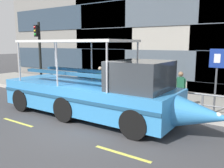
{
  "coord_description": "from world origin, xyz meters",
  "views": [
    {
      "loc": [
        5.68,
        -6.32,
        3.05
      ],
      "look_at": [
        -0.09,
        2.19,
        1.3
      ],
      "focal_mm": 38.33,
      "sensor_mm": 36.0,
      "label": 1
    }
  ],
  "objects_px": {
    "traffic_light_pole": "(39,49)",
    "pedestrian_mid_left": "(139,81)",
    "parking_sign": "(217,70)",
    "pedestrian_mid_right": "(100,77)",
    "duck_tour_boat": "(97,93)",
    "leaned_bicycle": "(54,83)",
    "pedestrian_near_bow": "(180,86)"
  },
  "relations": [
    {
      "from": "parking_sign",
      "to": "leaned_bicycle",
      "type": "relative_size",
      "value": 1.52
    },
    {
      "from": "leaned_bicycle",
      "to": "pedestrian_mid_left",
      "type": "xyz_separation_m",
      "value": [
        5.61,
        0.87,
        0.53
      ]
    },
    {
      "from": "leaned_bicycle",
      "to": "pedestrian_near_bow",
      "type": "height_order",
      "value": "pedestrian_near_bow"
    },
    {
      "from": "pedestrian_mid_right",
      "to": "duck_tour_boat",
      "type": "bearing_deg",
      "value": -54.82
    },
    {
      "from": "duck_tour_boat",
      "to": "pedestrian_mid_left",
      "type": "xyz_separation_m",
      "value": [
        0.07,
        3.58,
        0.03
      ]
    },
    {
      "from": "leaned_bicycle",
      "to": "pedestrian_mid_right",
      "type": "xyz_separation_m",
      "value": [
        3.18,
        0.65,
        0.56
      ]
    },
    {
      "from": "parking_sign",
      "to": "pedestrian_mid_left",
      "type": "height_order",
      "value": "parking_sign"
    },
    {
      "from": "parking_sign",
      "to": "pedestrian_mid_left",
      "type": "xyz_separation_m",
      "value": [
        -3.91,
        0.77,
        -0.89
      ]
    },
    {
      "from": "leaned_bicycle",
      "to": "traffic_light_pole",
      "type": "bearing_deg",
      "value": -169.87
    },
    {
      "from": "leaned_bicycle",
      "to": "pedestrian_mid_left",
      "type": "distance_m",
      "value": 5.7
    },
    {
      "from": "pedestrian_mid_right",
      "to": "parking_sign",
      "type": "bearing_deg",
      "value": -4.94
    },
    {
      "from": "traffic_light_pole",
      "to": "duck_tour_boat",
      "type": "bearing_deg",
      "value": -20.91
    },
    {
      "from": "parking_sign",
      "to": "duck_tour_boat",
      "type": "bearing_deg",
      "value": -144.79
    },
    {
      "from": "duck_tour_boat",
      "to": "leaned_bicycle",
      "type": "bearing_deg",
      "value": 153.99
    },
    {
      "from": "parking_sign",
      "to": "pedestrian_mid_left",
      "type": "bearing_deg",
      "value": 168.8
    },
    {
      "from": "traffic_light_pole",
      "to": "pedestrian_mid_right",
      "type": "relative_size",
      "value": 2.7
    },
    {
      "from": "traffic_light_pole",
      "to": "leaned_bicycle",
      "type": "bearing_deg",
      "value": 10.13
    },
    {
      "from": "traffic_light_pole",
      "to": "duck_tour_boat",
      "type": "distance_m",
      "value": 7.24
    },
    {
      "from": "parking_sign",
      "to": "pedestrian_mid_right",
      "type": "relative_size",
      "value": 1.71
    },
    {
      "from": "leaned_bicycle",
      "to": "pedestrian_mid_right",
      "type": "relative_size",
      "value": 1.12
    },
    {
      "from": "duck_tour_boat",
      "to": "pedestrian_mid_right",
      "type": "height_order",
      "value": "duck_tour_boat"
    },
    {
      "from": "leaned_bicycle",
      "to": "duck_tour_boat",
      "type": "height_order",
      "value": "duck_tour_boat"
    },
    {
      "from": "pedestrian_near_bow",
      "to": "duck_tour_boat",
      "type": "bearing_deg",
      "value": -130.98
    },
    {
      "from": "leaned_bicycle",
      "to": "parking_sign",
      "type": "bearing_deg",
      "value": 0.61
    },
    {
      "from": "traffic_light_pole",
      "to": "leaned_bicycle",
      "type": "xyz_separation_m",
      "value": [
        1.05,
        0.19,
        -2.16
      ]
    },
    {
      "from": "parking_sign",
      "to": "pedestrian_mid_right",
      "type": "distance_m",
      "value": 6.42
    },
    {
      "from": "leaned_bicycle",
      "to": "duck_tour_boat",
      "type": "relative_size",
      "value": 0.18
    },
    {
      "from": "traffic_light_pole",
      "to": "pedestrian_mid_left",
      "type": "distance_m",
      "value": 6.93
    },
    {
      "from": "duck_tour_boat",
      "to": "pedestrian_mid_right",
      "type": "xyz_separation_m",
      "value": [
        -2.36,
        3.35,
        0.06
      ]
    },
    {
      "from": "traffic_light_pole",
      "to": "pedestrian_mid_left",
      "type": "relative_size",
      "value": 2.78
    },
    {
      "from": "traffic_light_pole",
      "to": "pedestrian_mid_right",
      "type": "height_order",
      "value": "traffic_light_pole"
    },
    {
      "from": "pedestrian_mid_right",
      "to": "traffic_light_pole",
      "type": "bearing_deg",
      "value": -168.8
    }
  ]
}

